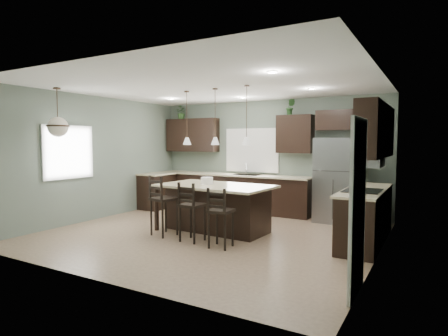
% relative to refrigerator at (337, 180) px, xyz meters
% --- Properties ---
extents(ground, '(6.00, 6.00, 0.00)m').
position_rel_refrigerator_xyz_m(ground, '(-1.86, -2.33, -0.93)').
color(ground, '#9E8466').
rests_on(ground, ground).
extents(pantry_door, '(0.04, 0.82, 2.04)m').
position_rel_refrigerator_xyz_m(pantry_door, '(1.11, -3.88, 0.09)').
color(pantry_door, white).
rests_on(pantry_door, ground).
extents(window_back, '(1.35, 0.02, 1.00)m').
position_rel_refrigerator_xyz_m(window_back, '(-2.26, 0.41, 0.62)').
color(window_back, white).
rests_on(window_back, room_shell).
extents(window_left, '(0.02, 1.10, 1.00)m').
position_rel_refrigerator_xyz_m(window_left, '(-4.85, -3.13, 0.62)').
color(window_left, white).
rests_on(window_left, room_shell).
extents(left_return_cabs, '(0.60, 0.90, 0.90)m').
position_rel_refrigerator_xyz_m(left_return_cabs, '(-4.56, -0.63, -0.48)').
color(left_return_cabs, black).
rests_on(left_return_cabs, ground).
extents(left_return_countertop, '(0.66, 0.96, 0.04)m').
position_rel_refrigerator_xyz_m(left_return_countertop, '(-4.54, -0.63, -0.01)').
color(left_return_countertop, beige).
rests_on(left_return_countertop, left_return_cabs).
extents(back_lower_cabs, '(4.20, 0.60, 0.90)m').
position_rel_refrigerator_xyz_m(back_lower_cabs, '(-2.71, 0.12, -0.48)').
color(back_lower_cabs, black).
rests_on(back_lower_cabs, ground).
extents(back_countertop, '(4.20, 0.66, 0.04)m').
position_rel_refrigerator_xyz_m(back_countertop, '(-2.71, 0.10, -0.01)').
color(back_countertop, beige).
rests_on(back_countertop, back_lower_cabs).
extents(sink_inset, '(0.70, 0.45, 0.01)m').
position_rel_refrigerator_xyz_m(sink_inset, '(-2.26, 0.10, 0.01)').
color(sink_inset, gray).
rests_on(sink_inset, back_countertop).
extents(faucet, '(0.02, 0.02, 0.28)m').
position_rel_refrigerator_xyz_m(faucet, '(-2.26, 0.07, 0.16)').
color(faucet, silver).
rests_on(faucet, back_countertop).
extents(back_upper_left, '(1.55, 0.34, 0.90)m').
position_rel_refrigerator_xyz_m(back_upper_left, '(-4.01, 0.25, 1.02)').
color(back_upper_left, black).
rests_on(back_upper_left, room_shell).
extents(back_upper_right, '(0.85, 0.34, 0.90)m').
position_rel_refrigerator_xyz_m(back_upper_right, '(-1.06, 0.25, 1.02)').
color(back_upper_right, black).
rests_on(back_upper_right, room_shell).
extents(fridge_header, '(1.05, 0.34, 0.45)m').
position_rel_refrigerator_xyz_m(fridge_header, '(-0.01, 0.25, 1.32)').
color(fridge_header, black).
rests_on(fridge_header, room_shell).
extents(right_lower_cabs, '(0.60, 2.35, 0.90)m').
position_rel_refrigerator_xyz_m(right_lower_cabs, '(0.84, -1.45, -0.48)').
color(right_lower_cabs, black).
rests_on(right_lower_cabs, ground).
extents(right_countertop, '(0.66, 2.35, 0.04)m').
position_rel_refrigerator_xyz_m(right_countertop, '(0.82, -1.45, -0.01)').
color(right_countertop, beige).
rests_on(right_countertop, right_lower_cabs).
extents(cooktop, '(0.58, 0.75, 0.02)m').
position_rel_refrigerator_xyz_m(cooktop, '(0.82, -1.73, 0.02)').
color(cooktop, black).
rests_on(cooktop, right_countertop).
extents(wall_oven_front, '(0.01, 0.72, 0.60)m').
position_rel_refrigerator_xyz_m(wall_oven_front, '(0.53, -1.73, -0.48)').
color(wall_oven_front, gray).
rests_on(wall_oven_front, right_lower_cabs).
extents(right_upper_cabs, '(0.34, 2.35, 0.90)m').
position_rel_refrigerator_xyz_m(right_upper_cabs, '(0.97, -1.45, 1.02)').
color(right_upper_cabs, black).
rests_on(right_upper_cabs, room_shell).
extents(microwave, '(0.40, 0.75, 0.40)m').
position_rel_refrigerator_xyz_m(microwave, '(0.92, -1.73, 0.62)').
color(microwave, gray).
rests_on(microwave, right_upper_cabs).
extents(refrigerator, '(0.90, 0.74, 1.85)m').
position_rel_refrigerator_xyz_m(refrigerator, '(0.00, 0.00, 0.00)').
color(refrigerator, gray).
rests_on(refrigerator, ground).
extents(kitchen_island, '(2.29, 1.39, 0.92)m').
position_rel_refrigerator_xyz_m(kitchen_island, '(-1.87, -2.08, -0.46)').
color(kitchen_island, black).
rests_on(kitchen_island, ground).
extents(serving_dish, '(0.24, 0.24, 0.14)m').
position_rel_refrigerator_xyz_m(serving_dish, '(-2.07, -2.07, 0.07)').
color(serving_dish, white).
rests_on(serving_dish, kitchen_island).
extents(bar_stool_left, '(0.51, 0.51, 1.14)m').
position_rel_refrigerator_xyz_m(bar_stool_left, '(-2.54, -2.83, -0.35)').
color(bar_stool_left, black).
rests_on(bar_stool_left, ground).
extents(bar_stool_center, '(0.41, 0.41, 1.06)m').
position_rel_refrigerator_xyz_m(bar_stool_center, '(-1.85, -2.91, -0.39)').
color(bar_stool_center, black).
rests_on(bar_stool_center, ground).
extents(bar_stool_right, '(0.40, 0.40, 1.02)m').
position_rel_refrigerator_xyz_m(bar_stool_right, '(-1.21, -3.01, -0.42)').
color(bar_stool_right, black).
rests_on(bar_stool_right, ground).
extents(pendant_left, '(0.17, 0.17, 1.10)m').
position_rel_refrigerator_xyz_m(pendant_left, '(-2.57, -2.04, 1.32)').
color(pendant_left, silver).
rests_on(pendant_left, room_shell).
extents(pendant_center, '(0.17, 0.17, 1.10)m').
position_rel_refrigerator_xyz_m(pendant_center, '(-1.87, -2.08, 1.32)').
color(pendant_center, white).
rests_on(pendant_center, room_shell).
extents(pendant_right, '(0.17, 0.17, 1.10)m').
position_rel_refrigerator_xyz_m(pendant_right, '(-1.17, -2.12, 1.32)').
color(pendant_right, silver).
rests_on(pendant_right, room_shell).
extents(chandelier, '(0.42, 0.42, 0.94)m').
position_rel_refrigerator_xyz_m(chandelier, '(-4.46, -3.63, 1.40)').
color(chandelier, beige).
rests_on(chandelier, room_shell).
extents(plant_back_left, '(0.40, 0.38, 0.36)m').
position_rel_refrigerator_xyz_m(plant_back_left, '(-4.35, 0.22, 1.66)').
color(plant_back_left, '#2E5123').
rests_on(plant_back_left, back_upper_left).
extents(plant_back_right, '(0.24, 0.21, 0.38)m').
position_rel_refrigerator_xyz_m(plant_back_right, '(-1.17, 0.22, 1.66)').
color(plant_back_right, '#285224').
rests_on(plant_back_right, back_upper_right).
extents(room_shell, '(6.00, 6.00, 6.00)m').
position_rel_refrigerator_xyz_m(room_shell, '(-1.86, -2.33, 0.77)').
color(room_shell, slate).
rests_on(room_shell, ground).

